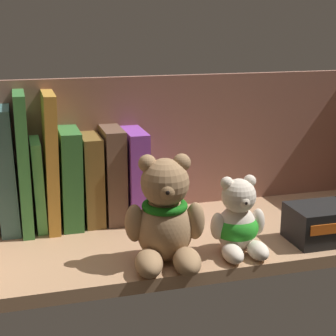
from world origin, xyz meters
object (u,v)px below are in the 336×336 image
at_px(book_8, 112,173).
at_px(teddy_bear_smaller, 238,223).
at_px(book_9, 133,172).
at_px(small_product_box, 322,223).
at_px(book_5, 50,159).
at_px(book_4, 38,182).
at_px(book_2, 6,168).
at_px(book_7, 91,177).
at_px(book_6, 69,175).
at_px(book_3, 23,160).
at_px(teddy_bear_larger, 165,218).

distance_m(book_8, teddy_bear_smaller, 0.26).
distance_m(book_9, small_product_box, 0.33).
distance_m(book_5, teddy_bear_smaller, 0.33).
relative_size(book_4, teddy_bear_smaller, 1.26).
distance_m(book_4, book_9, 0.16).
bearing_deg(book_8, book_2, 180.00).
bearing_deg(book_2, small_product_box, -22.23).
distance_m(book_5, small_product_box, 0.46).
height_order(book_5, book_7, book_5).
bearing_deg(book_2, book_5, 0.00).
distance_m(book_4, book_7, 0.09).
bearing_deg(small_product_box, book_6, 152.49).
height_order(book_2, teddy_bear_smaller, book_2).
bearing_deg(book_2, book_4, 0.00).
relative_size(book_5, book_9, 1.44).
relative_size(book_3, teddy_bear_larger, 1.44).
height_order(book_6, book_7, book_6).
bearing_deg(book_6, teddy_bear_smaller, -41.35).
height_order(book_5, book_6, book_5).
xyz_separation_m(book_8, teddy_bear_smaller, (0.15, -0.20, -0.03)).
bearing_deg(small_product_box, book_9, 143.46).
bearing_deg(small_product_box, book_3, 156.50).
bearing_deg(book_8, book_3, 180.00).
distance_m(book_3, teddy_bear_larger, 0.28).
distance_m(book_2, book_3, 0.03).
height_order(book_3, teddy_bear_larger, book_3).
relative_size(book_3, book_5, 1.01).
distance_m(book_3, book_7, 0.12).
bearing_deg(book_4, book_2, 180.00).
bearing_deg(book_7, book_4, 180.00).
bearing_deg(teddy_bear_smaller, teddy_bear_larger, -178.26).
relative_size(book_7, teddy_bear_smaller, 1.28).
xyz_separation_m(book_8, book_9, (0.04, 0.00, -0.00)).
height_order(book_6, small_product_box, book_6).
xyz_separation_m(book_3, teddy_bear_larger, (0.19, -0.20, -0.05)).
xyz_separation_m(book_4, book_9, (0.16, 0.00, 0.00)).
distance_m(teddy_bear_larger, teddy_bear_smaller, 0.12).
height_order(teddy_bear_smaller, small_product_box, teddy_bear_smaller).
xyz_separation_m(book_2, book_6, (0.10, 0.00, -0.02)).
relative_size(book_5, small_product_box, 2.18).
relative_size(book_5, book_8, 1.40).
bearing_deg(book_7, teddy_bear_larger, -69.29).
xyz_separation_m(book_8, teddy_bear_larger, (0.04, -0.20, -0.01)).
xyz_separation_m(book_4, book_7, (0.09, 0.00, 0.00)).
bearing_deg(book_3, book_6, 0.00).
height_order(book_5, book_8, book_5).
bearing_deg(book_8, teddy_bear_larger, -78.86).
relative_size(book_9, small_product_box, 1.52).
relative_size(book_3, book_8, 1.41).
distance_m(book_3, book_8, 0.15).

